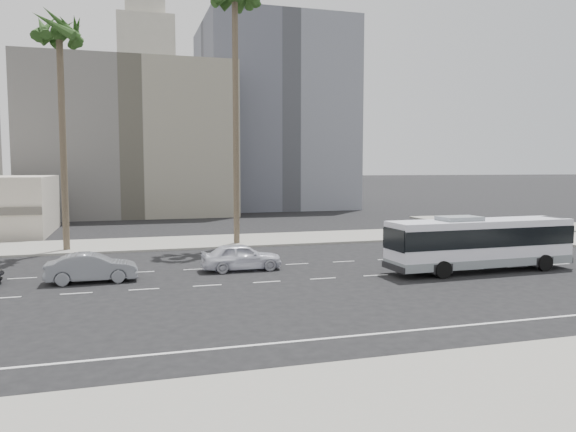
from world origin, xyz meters
name	(u,v)px	position (x,y,z in m)	size (l,w,h in m)	color
ground	(376,276)	(0.00, 0.00, 0.00)	(700.00, 700.00, 0.00)	black
sidewalk_north	(292,238)	(0.00, 15.50, 0.07)	(120.00, 7.00, 0.15)	gray
midrise_beige_west	(130,141)	(-12.00, 45.00, 9.00)	(24.00, 18.00, 18.00)	slate
midrise_gray_center	(272,118)	(8.00, 52.00, 13.00)	(20.00, 20.00, 26.00)	slate
civic_tower	(147,98)	(-2.00, 250.00, 38.83)	(42.00, 42.00, 129.00)	beige
highrise_right	(251,105)	(45.00, 230.00, 35.00)	(26.00, 26.00, 70.00)	slate
highrise_far	(285,122)	(70.00, 260.00, 30.00)	(22.00, 22.00, 60.00)	slate
city_bus	(480,242)	(6.12, -0.44, 1.63)	(10.86, 2.77, 3.10)	white
car_a	(241,257)	(-6.57, 3.60, 0.77)	(4.50, 1.81, 1.53)	silver
car_b	(92,268)	(-14.44, 2.55, 0.73)	(4.43, 1.55, 1.46)	gray
palm_near	(235,1)	(-4.86, 13.60, 17.69)	(5.81, 5.81, 19.53)	brown
palm_mid	(59,37)	(-16.69, 13.66, 14.38)	(5.17, 5.17, 15.98)	brown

